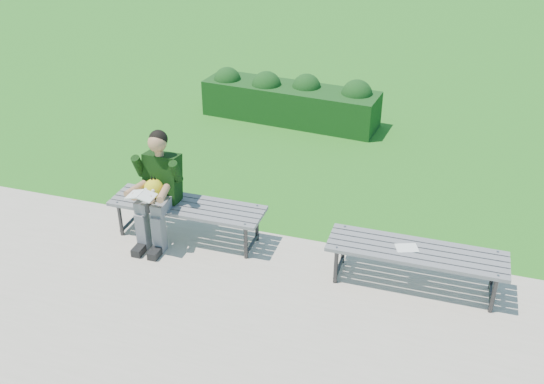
% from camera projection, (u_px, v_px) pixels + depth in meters
% --- Properties ---
extents(ground, '(80.00, 80.00, 0.00)m').
position_uv_depth(ground, '(241.00, 229.00, 7.32)').
color(ground, '#286E1F').
rests_on(ground, ground).
extents(walkway, '(30.00, 3.50, 0.02)m').
position_uv_depth(walkway, '(179.00, 321.00, 5.86)').
color(walkway, beige).
rests_on(walkway, ground).
extents(hedge, '(3.03, 1.04, 0.83)m').
position_uv_depth(hedge, '(290.00, 99.00, 10.17)').
color(hedge, '#1A3B10').
rests_on(hedge, ground).
extents(bench_left, '(1.80, 0.50, 0.46)m').
position_uv_depth(bench_left, '(187.00, 208.00, 6.94)').
color(bench_left, slate).
rests_on(bench_left, walkway).
extents(bench_right, '(1.80, 0.50, 0.46)m').
position_uv_depth(bench_right, '(416.00, 254.00, 6.14)').
color(bench_right, slate).
rests_on(bench_right, walkway).
extents(seated_boy, '(0.56, 0.76, 1.31)m').
position_uv_depth(seated_boy, '(157.00, 185.00, 6.80)').
color(seated_boy, gray).
rests_on(seated_boy, walkway).
extents(paper_sheet, '(0.26, 0.23, 0.01)m').
position_uv_depth(paper_sheet, '(407.00, 248.00, 6.14)').
color(paper_sheet, white).
rests_on(paper_sheet, bench_right).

